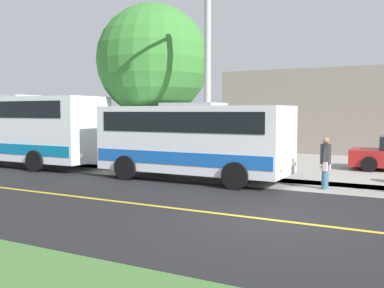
{
  "coord_description": "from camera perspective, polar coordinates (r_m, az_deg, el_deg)",
  "views": [
    {
      "loc": [
        9.77,
        3.22,
        2.51
      ],
      "look_at": [
        -3.5,
        -3.91,
        1.4
      ],
      "focal_mm": 41.63,
      "sensor_mm": 36.0,
      "label": 1
    }
  ],
  "objects": [
    {
      "name": "ground_plane",
      "position": [
        10.59,
        9.86,
        -9.56
      ],
      "size": [
        120.0,
        120.0,
        0.0
      ],
      "primitive_type": "plane",
      "color": "#477238"
    },
    {
      "name": "road_surface",
      "position": [
        10.59,
        9.86,
        -9.54
      ],
      "size": [
        8.0,
        100.0,
        0.01
      ],
      "primitive_type": "cube",
      "color": "black",
      "rests_on": "ground"
    },
    {
      "name": "sidewalk",
      "position": [
        15.52,
        15.96,
        -5.25
      ],
      "size": [
        2.4,
        100.0,
        0.01
      ],
      "primitive_type": "cube",
      "color": "gray",
      "rests_on": "ground"
    },
    {
      "name": "road_centre_line",
      "position": [
        10.59,
        9.86,
        -9.51
      ],
      "size": [
        0.16,
        100.0,
        0.0
      ],
      "primitive_type": "cube",
      "color": "gold",
      "rests_on": "ground"
    },
    {
      "name": "shuttle_bus_front",
      "position": [
        16.22,
        0.2,
        0.82
      ],
      "size": [
        2.69,
        7.09,
        2.81
      ],
      "color": "white",
      "rests_on": "ground"
    },
    {
      "name": "transit_bus_rear",
      "position": [
        22.75,
        -22.67,
        2.06
      ],
      "size": [
        2.79,
        10.6,
        3.26
      ],
      "color": "white",
      "rests_on": "ground"
    },
    {
      "name": "pedestrian_waiting",
      "position": [
        14.98,
        16.74,
        -2.14
      ],
      "size": [
        0.72,
        0.34,
        1.68
      ],
      "color": "#335972",
      "rests_on": "ground"
    },
    {
      "name": "street_light_pole",
      "position": [
        16.4,
        1.8,
        9.12
      ],
      "size": [
        1.97,
        0.24,
        7.03
      ],
      "color": "#9E9EA3",
      "rests_on": "ground"
    },
    {
      "name": "tree_curbside",
      "position": [
        20.65,
        -5.03,
        10.54
      ],
      "size": [
        5.11,
        5.11,
        7.35
      ],
      "color": "brown",
      "rests_on": "ground"
    },
    {
      "name": "commercial_building",
      "position": [
        31.36,
        22.03,
        3.91
      ],
      "size": [
        10.0,
        16.88,
        5.02
      ],
      "primitive_type": "cube",
      "color": "gray",
      "rests_on": "ground"
    }
  ]
}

